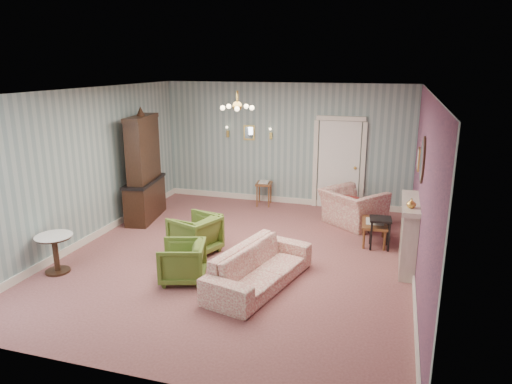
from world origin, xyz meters
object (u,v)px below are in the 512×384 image
(olive_chair_a, at_px, (182,260))
(olive_chair_b, at_px, (195,233))
(olive_chair_c, at_px, (197,230))
(dresser, at_px, (143,165))
(coffee_table, at_px, (374,232))
(pedestal_table, at_px, (56,254))
(sofa_chintz, at_px, (260,260))
(side_table_black, at_px, (380,233))
(fireplace, at_px, (409,234))
(wingback_chair, at_px, (353,202))

(olive_chair_a, distance_m, olive_chair_b, 1.15)
(olive_chair_c, height_order, dresser, dresser)
(olive_chair_b, height_order, dresser, dresser)
(olive_chair_a, bearing_deg, coffee_table, 115.31)
(pedestal_table, bearing_deg, sofa_chintz, 8.88)
(olive_chair_c, bearing_deg, dresser, -115.59)
(olive_chair_b, height_order, coffee_table, olive_chair_b)
(side_table_black, bearing_deg, olive_chair_c, -162.73)
(coffee_table, bearing_deg, sofa_chintz, -124.24)
(coffee_table, distance_m, pedestal_table, 5.69)
(side_table_black, relative_size, pedestal_table, 0.90)
(olive_chair_c, height_order, pedestal_table, olive_chair_c)
(olive_chair_a, bearing_deg, fireplace, 97.96)
(olive_chair_c, height_order, coffee_table, olive_chair_c)
(wingback_chair, relative_size, dresser, 0.49)
(fireplace, distance_m, coffee_table, 1.19)
(sofa_chintz, xyz_separation_m, dresser, (-3.32, 2.39, 0.79))
(olive_chair_a, bearing_deg, pedestal_table, -98.44)
(olive_chair_b, bearing_deg, fireplace, 118.17)
(olive_chair_b, xyz_separation_m, side_table_black, (3.19, 1.18, -0.09))
(sofa_chintz, height_order, wingback_chair, wingback_chair)
(olive_chair_a, bearing_deg, side_table_black, 111.22)
(olive_chair_a, xyz_separation_m, sofa_chintz, (1.21, 0.20, 0.06))
(fireplace, height_order, side_table_black, fireplace)
(wingback_chair, relative_size, coffee_table, 1.40)
(olive_chair_a, xyz_separation_m, olive_chair_c, (-0.31, 1.29, 0.01))
(dresser, bearing_deg, pedestal_table, -99.59)
(wingback_chair, height_order, dresser, dresser)
(olive_chair_a, height_order, sofa_chintz, sofa_chintz)
(olive_chair_c, relative_size, coffee_table, 0.86)
(wingback_chair, xyz_separation_m, side_table_black, (0.61, -1.19, -0.22))
(olive_chair_c, xyz_separation_m, pedestal_table, (-1.81, -1.61, -0.03))
(olive_chair_a, xyz_separation_m, fireplace, (3.40, 1.58, 0.23))
(wingback_chair, distance_m, pedestal_table, 5.83)
(fireplace, height_order, coffee_table, fireplace)
(coffee_table, bearing_deg, wingback_chair, 118.17)
(fireplace, relative_size, coffee_table, 1.68)
(sofa_chintz, relative_size, pedestal_table, 3.21)
(dresser, bearing_deg, olive_chair_a, -60.39)
(olive_chair_a, distance_m, olive_chair_c, 1.33)
(olive_chair_c, bearing_deg, coffee_table, 122.19)
(olive_chair_b, distance_m, olive_chair_c, 0.18)
(olive_chair_c, bearing_deg, pedestal_table, -38.25)
(olive_chair_a, xyz_separation_m, olive_chair_b, (-0.27, 1.11, 0.03))
(sofa_chintz, distance_m, side_table_black, 2.70)
(coffee_table, height_order, pedestal_table, pedestal_table)
(sofa_chintz, bearing_deg, olive_chair_c, 68.55)
(olive_chair_b, xyz_separation_m, wingback_chair, (2.58, 2.36, 0.13))
(sofa_chintz, height_order, fireplace, fireplace)
(sofa_chintz, bearing_deg, side_table_black, -24.99)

